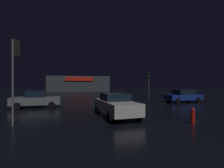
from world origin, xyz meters
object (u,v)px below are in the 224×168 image
Objects in this scene: store_building at (78,84)px; traffic_signal_main at (15,61)px; car_near at (116,105)px; car_far at (36,99)px; traffic_signal_opposite at (149,78)px; fire_hydrant at (193,116)px; car_crossing at (183,96)px.

store_building is 3.83× the size of traffic_signal_main.
car_far reaches higher than car_near.
car_far is at bearing 134.71° from car_near.
store_building reaches higher than traffic_signal_opposite.
car_far is (-0.13, 6.98, -2.63)m from traffic_signal_main.
fire_hydrant is (3.69, -43.16, -1.76)m from store_building.
car_far reaches higher than car_crossing.
car_far is (-5.92, 5.99, -0.03)m from car_near.
car_far is at bearing 91.04° from traffic_signal_main.
traffic_signal_opposite is 16.93m from car_near.
store_building is at bearing 82.06° from traffic_signal_main.
store_building is 19.90× the size of fire_hydrant.
store_building is 43.35m from fire_hydrant.
traffic_signal_opposite reaches higher than car_crossing.
traffic_signal_opposite is 7.82m from car_crossing.
car_near is 1.10× the size of car_crossing.
traffic_signal_main reaches higher than fire_hydrant.
car_far is 16.13m from car_crossing.
car_far is (-5.87, -34.25, -1.42)m from store_building.
store_building is 35.32m from car_crossing.
traffic_signal_main is 10.07m from fire_hydrant.
traffic_signal_opposite is 17.42m from car_far.
car_far is 1.01× the size of car_crossing.
car_near is 12.07m from car_crossing.
car_crossing is at bearing 1.71° from car_far.
traffic_signal_opposite is (15.23, 14.85, -0.21)m from traffic_signal_main.
fire_hydrant is (9.56, -8.91, -0.34)m from car_far.
car_near is at bearing 9.74° from traffic_signal_main.
traffic_signal_opposite is at bearing 27.15° from car_far.
traffic_signal_main is at bearing -88.96° from car_far.
traffic_signal_opposite is at bearing 70.95° from fire_hydrant.
traffic_signal_main is at bearing -97.94° from store_building.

